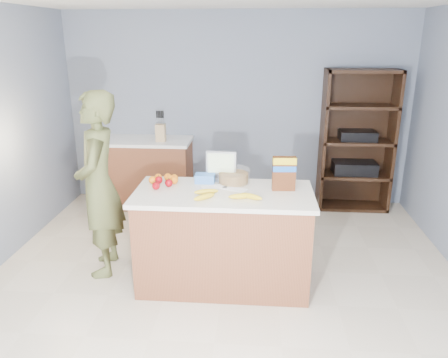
# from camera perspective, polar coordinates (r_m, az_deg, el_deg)

# --- Properties ---
(floor) EXTENTS (4.50, 5.00, 0.02)m
(floor) POSITION_cam_1_polar(r_m,az_deg,el_deg) (3.94, -0.41, -15.60)
(floor) COLOR beige
(floor) RESTS_ON ground
(walls) EXTENTS (4.52, 5.02, 2.51)m
(walls) POSITION_cam_1_polar(r_m,az_deg,el_deg) (3.31, -0.48, 8.83)
(walls) COLOR slate
(walls) RESTS_ON ground
(counter_peninsula) EXTENTS (1.56, 0.76, 0.90)m
(counter_peninsula) POSITION_cam_1_polar(r_m,az_deg,el_deg) (3.99, -0.06, -8.23)
(counter_peninsula) COLOR brown
(counter_peninsula) RESTS_ON ground
(back_cabinet) EXTENTS (1.24, 0.62, 0.90)m
(back_cabinet) POSITION_cam_1_polar(r_m,az_deg,el_deg) (5.92, -10.24, 0.88)
(back_cabinet) COLOR brown
(back_cabinet) RESTS_ON ground
(shelving_unit) EXTENTS (0.90, 0.40, 1.80)m
(shelving_unit) POSITION_cam_1_polar(r_m,az_deg,el_deg) (5.90, 16.82, 4.49)
(shelving_unit) COLOR black
(shelving_unit) RESTS_ON ground
(person) EXTENTS (0.53, 0.71, 1.74)m
(person) POSITION_cam_1_polar(r_m,az_deg,el_deg) (4.21, -16.02, -0.78)
(person) COLOR brown
(person) RESTS_ON ground
(knife_block) EXTENTS (0.12, 0.10, 0.31)m
(knife_block) POSITION_cam_1_polar(r_m,az_deg,el_deg) (5.64, -8.27, 6.08)
(knife_block) COLOR tan
(knife_block) RESTS_ON back_cabinet
(envelopes) EXTENTS (0.43, 0.23, 0.00)m
(envelopes) POSITION_cam_1_polar(r_m,az_deg,el_deg) (3.88, 0.02, -1.17)
(envelopes) COLOR white
(envelopes) RESTS_ON counter_peninsula
(bananas) EXTENTS (0.60, 0.27, 0.05)m
(bananas) POSITION_cam_1_polar(r_m,az_deg,el_deg) (3.65, 0.20, -2.13)
(bananas) COLOR yellow
(bananas) RESTS_ON counter_peninsula
(apples) EXTENTS (0.18, 0.23, 0.07)m
(apples) POSITION_cam_1_polar(r_m,az_deg,el_deg) (3.95, -8.21, -0.52)
(apples) COLOR maroon
(apples) RESTS_ON counter_peninsula
(oranges) EXTENTS (0.27, 0.16, 0.07)m
(oranges) POSITION_cam_1_polar(r_m,az_deg,el_deg) (4.06, -7.57, 0.05)
(oranges) COLOR orange
(oranges) RESTS_ON counter_peninsula
(blue_carton) EXTENTS (0.18, 0.12, 0.08)m
(blue_carton) POSITION_cam_1_polar(r_m,az_deg,el_deg) (4.02, -2.50, 0.09)
(blue_carton) COLOR blue
(blue_carton) RESTS_ON counter_peninsula
(salad_bowl) EXTENTS (0.30, 0.30, 0.13)m
(salad_bowl) POSITION_cam_1_polar(r_m,az_deg,el_deg) (4.01, 1.26, 0.34)
(salad_bowl) COLOR #267219
(salad_bowl) RESTS_ON counter_peninsula
(tv) EXTENTS (0.28, 0.12, 0.28)m
(tv) POSITION_cam_1_polar(r_m,az_deg,el_deg) (4.04, -0.37, 1.95)
(tv) COLOR silver
(tv) RESTS_ON counter_peninsula
(cereal_box) EXTENTS (0.20, 0.09, 0.30)m
(cereal_box) POSITION_cam_1_polar(r_m,az_deg,el_deg) (3.82, 7.85, 1.04)
(cereal_box) COLOR #592B14
(cereal_box) RESTS_ON counter_peninsula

